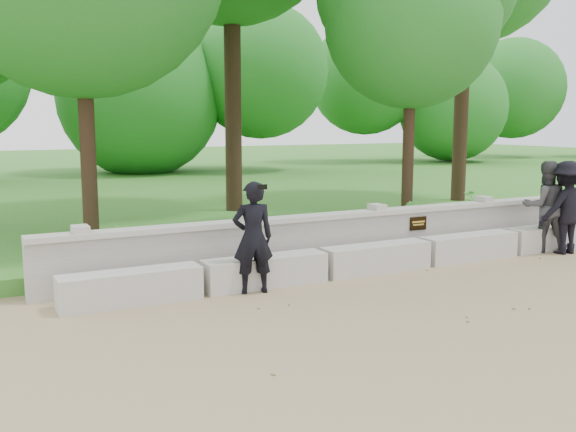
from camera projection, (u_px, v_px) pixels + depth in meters
ground at (510, 291)px, 9.25m from camera, size 80.00×80.00×0.00m
lawn at (190, 190)px, 21.50m from camera, size 40.00×22.00×0.25m
concrete_bench at (425, 252)px, 10.88m from camera, size 11.90×0.45×0.45m
parapet_wall at (400, 232)px, 11.46m from camera, size 12.50×0.35×0.90m
man_main at (253, 238)px, 9.06m from camera, size 0.65×0.59×1.60m
visitor_left at (545, 207)px, 11.96m from camera, size 1.03×0.95×1.70m
visitor_mid at (566, 207)px, 11.78m from camera, size 1.14×0.70×1.71m
tree_near_right at (412, 7)px, 12.76m from camera, size 3.52×3.52×6.21m
shrub_a at (122, 244)px, 9.87m from camera, size 0.38×0.39×0.62m
shrub_b at (412, 218)px, 12.43m from camera, size 0.33×0.38×0.64m
shrub_c at (479, 208)px, 13.65m from camera, size 0.67×0.60×0.69m
shrub_d at (255, 229)px, 11.18m from camera, size 0.36×0.39×0.63m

